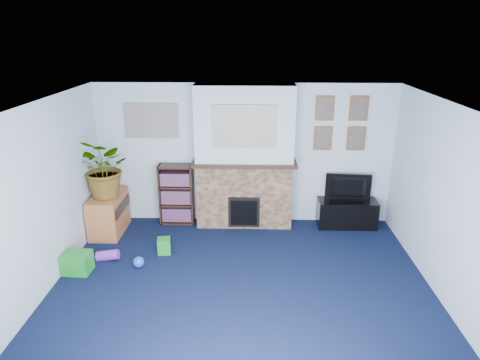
{
  "coord_description": "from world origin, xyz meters",
  "views": [
    {
      "loc": [
        0.11,
        -4.72,
        3.23
      ],
      "look_at": [
        -0.04,
        1.0,
        1.19
      ],
      "focal_mm": 32.0,
      "sensor_mm": 36.0,
      "label": 1
    }
  ],
  "objects_px": {
    "television": "(349,188)",
    "tv_stand": "(347,214)",
    "bookshelf": "(177,195)",
    "sideboard": "(109,212)"
  },
  "relations": [
    {
      "from": "television",
      "to": "tv_stand",
      "type": "bearing_deg",
      "value": 94.66
    },
    {
      "from": "television",
      "to": "bookshelf",
      "type": "xyz_separation_m",
      "value": [
        -2.93,
        0.06,
        -0.19
      ]
    },
    {
      "from": "tv_stand",
      "to": "bookshelf",
      "type": "distance_m",
      "value": 2.94
    },
    {
      "from": "bookshelf",
      "to": "sideboard",
      "type": "bearing_deg",
      "value": -158.75
    },
    {
      "from": "tv_stand",
      "to": "television",
      "type": "relative_size",
      "value": 1.29
    },
    {
      "from": "television",
      "to": "bookshelf",
      "type": "height_order",
      "value": "bookshelf"
    },
    {
      "from": "tv_stand",
      "to": "sideboard",
      "type": "relative_size",
      "value": 1.17
    },
    {
      "from": "tv_stand",
      "to": "sideboard",
      "type": "bearing_deg",
      "value": -175.14
    },
    {
      "from": "sideboard",
      "to": "television",
      "type": "bearing_deg",
      "value": 5.15
    },
    {
      "from": "tv_stand",
      "to": "sideboard",
      "type": "xyz_separation_m",
      "value": [
        -4.0,
        -0.34,
        0.12
      ]
    }
  ]
}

